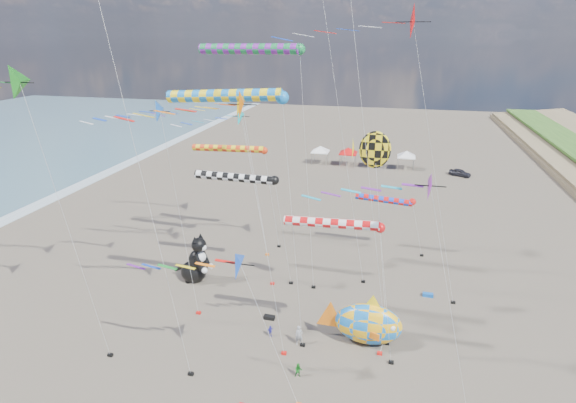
# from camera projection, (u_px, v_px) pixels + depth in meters

# --- Properties ---
(delta_kite_1) EXTENTS (11.02, 1.99, 10.42)m
(delta_kite_1) POSITION_uv_depth(u_px,v_px,m) (219.00, 270.00, 26.18)
(delta_kite_1) COLOR blue
(delta_kite_1) RESTS_ON ground
(delta_kite_2) EXTENTS (10.61, 2.01, 19.13)m
(delta_kite_2) POSITION_uv_depth(u_px,v_px,m) (223.00, 108.00, 27.49)
(delta_kite_2) COLOR #DE6208
(delta_kite_2) RESTS_ON ground
(delta_kite_4) EXTENTS (14.29, 2.74, 24.28)m
(delta_kite_4) POSITION_uv_depth(u_px,v_px,m) (418.00, 24.00, 32.29)
(delta_kite_4) COLOR red
(delta_kite_4) RESTS_ON ground
(delta_kite_5) EXTENTS (9.69, 1.88, 17.59)m
(delta_kite_5) POSITION_uv_depth(u_px,v_px,m) (132.00, 117.00, 32.83)
(delta_kite_5) COLOR blue
(delta_kite_5) RESTS_ON ground
(delta_kite_6) EXTENTS (10.67, 2.25, 17.69)m
(delta_kite_6) POSITION_uv_depth(u_px,v_px,m) (228.00, 108.00, 37.16)
(delta_kite_6) COLOR #F6B707
(delta_kite_6) RESTS_ON ground
(delta_kite_7) EXTENTS (9.38, 1.90, 15.70)m
(delta_kite_7) POSITION_uv_depth(u_px,v_px,m) (229.00, 118.00, 43.35)
(delta_kite_7) COLOR #09C4CC
(delta_kite_7) RESTS_ON ground
(delta_kite_9) EXTENTS (10.03, 1.86, 15.24)m
(delta_kite_9) POSITION_uv_depth(u_px,v_px,m) (416.00, 193.00, 24.21)
(delta_kite_9) COLOR purple
(delta_kite_9) RESTS_ON ground
(delta_kite_10) EXTENTS (10.36, 2.22, 20.56)m
(delta_kite_10) POSITION_uv_depth(u_px,v_px,m) (13.00, 85.00, 26.77)
(delta_kite_10) COLOR #1A7E1E
(delta_kite_10) RESTS_ON ground
(windsock_0) EXTENTS (10.04, 0.87, 21.33)m
(windsock_0) POSITION_uv_depth(u_px,v_px,m) (254.00, 50.00, 35.33)
(windsock_0) COLOR #167B3C
(windsock_0) RESTS_ON ground
(windsock_1) EXTENTS (9.65, 0.75, 11.18)m
(windsock_1) POSITION_uv_depth(u_px,v_px,m) (231.00, 149.00, 46.81)
(windsock_1) COLOR red
(windsock_1) RESTS_ON ground
(windsock_2) EXTENTS (9.42, 0.84, 18.74)m
(windsock_2) POSITION_uv_depth(u_px,v_px,m) (230.00, 97.00, 28.44)
(windsock_2) COLOR blue
(windsock_2) RESTS_ON ground
(windsock_3) EXTENTS (7.44, 0.72, 6.36)m
(windsock_3) POSITION_uv_depth(u_px,v_px,m) (387.00, 200.00, 46.21)
(windsock_3) COLOR red
(windsock_3) RESTS_ON ground
(windsock_4) EXTENTS (7.98, 0.68, 10.74)m
(windsock_4) POSITION_uv_depth(u_px,v_px,m) (337.00, 225.00, 29.27)
(windsock_4) COLOR red
(windsock_4) RESTS_ON ground
(windsock_5) EXTENTS (9.06, 0.81, 10.49)m
(windsock_5) POSITION_uv_depth(u_px,v_px,m) (239.00, 178.00, 39.69)
(windsock_5) COLOR black
(windsock_5) RESTS_ON ground
(angelfish_kite) EXTENTS (3.74, 3.02, 15.78)m
(angelfish_kite) POSITION_uv_depth(u_px,v_px,m) (372.00, 151.00, 31.19)
(angelfish_kite) COLOR yellow
(angelfish_kite) RESTS_ON ground
(cat_inflatable) EXTENTS (4.00, 2.69, 4.94)m
(cat_inflatable) POSITION_uv_depth(u_px,v_px,m) (195.00, 257.00, 41.81)
(cat_inflatable) COLOR black
(cat_inflatable) RESTS_ON ground
(fish_inflatable) EXTENTS (6.60, 2.19, 4.33)m
(fish_inflatable) POSITION_uv_depth(u_px,v_px,m) (367.00, 324.00, 33.34)
(fish_inflatable) COLOR blue
(fish_inflatable) RESTS_ON ground
(person_adult) EXTENTS (0.67, 0.55, 1.58)m
(person_adult) POSITION_uv_depth(u_px,v_px,m) (299.00, 335.00, 33.65)
(person_adult) COLOR #94969B
(person_adult) RESTS_ON ground
(child_green) EXTENTS (0.60, 0.52, 1.08)m
(child_green) POSITION_uv_depth(u_px,v_px,m) (298.00, 370.00, 30.50)
(child_green) COLOR #156F1C
(child_green) RESTS_ON ground
(child_blue) EXTENTS (0.55, 0.58, 0.96)m
(child_blue) POSITION_uv_depth(u_px,v_px,m) (270.00, 331.00, 34.64)
(child_blue) COLOR #302EAB
(child_blue) RESTS_ON ground
(kite_bag_2) EXTENTS (0.90, 0.44, 0.30)m
(kite_bag_2) POSITION_uv_depth(u_px,v_px,m) (269.00, 317.00, 36.88)
(kite_bag_2) COLOR black
(kite_bag_2) RESTS_ON ground
(kite_bag_3) EXTENTS (0.90, 0.44, 0.30)m
(kite_bag_3) POSITION_uv_depth(u_px,v_px,m) (428.00, 295.00, 40.06)
(kite_bag_3) COLOR #1153B3
(kite_bag_3) RESTS_ON ground
(tent_row) EXTENTS (19.20, 4.20, 3.80)m
(tent_row) POSITION_uv_depth(u_px,v_px,m) (363.00, 149.00, 78.52)
(tent_row) COLOR white
(tent_row) RESTS_ON ground
(parked_car) EXTENTS (3.75, 2.79, 1.19)m
(parked_car) POSITION_uv_depth(u_px,v_px,m) (460.00, 173.00, 74.00)
(parked_car) COLOR #26262D
(parked_car) RESTS_ON ground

